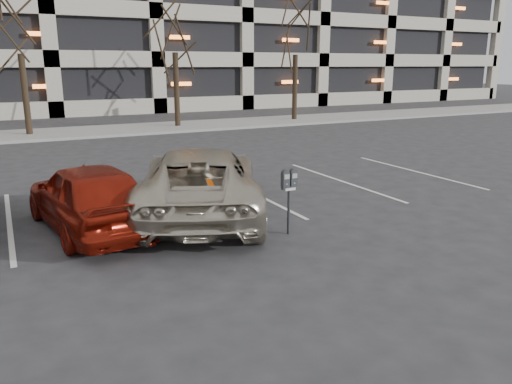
{
  "coord_description": "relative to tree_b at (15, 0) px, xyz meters",
  "views": [
    {
      "loc": [
        -4.13,
        -8.72,
        3.18
      ],
      "look_at": [
        -0.07,
        -0.79,
        0.89
      ],
      "focal_mm": 35.0,
      "sensor_mm": 36.0,
      "label": 1
    }
  ],
  "objects": [
    {
      "name": "ground",
      "position": [
        3.0,
        -16.0,
        -5.82
      ],
      "size": [
        140.0,
        140.0,
        0.0
      ],
      "primitive_type": "plane",
      "color": "#28282B",
      "rests_on": "ground"
    },
    {
      "name": "sidewalk",
      "position": [
        3.0,
        0.0,
        -5.76
      ],
      "size": [
        80.0,
        4.0,
        0.12
      ],
      "primitive_type": "cube",
      "color": "gray",
      "rests_on": "ground"
    },
    {
      "name": "stall_lines",
      "position": [
        1.6,
        -13.7,
        -5.82
      ],
      "size": [
        16.9,
        5.2,
        0.0
      ],
      "color": "silver",
      "rests_on": "ground"
    },
    {
      "name": "tree_b",
      "position": [
        0.0,
        0.0,
        0.0
      ],
      "size": [
        3.55,
        3.55,
        8.06
      ],
      "color": "black",
      "rests_on": "ground"
    },
    {
      "name": "tree_c",
      "position": [
        7.0,
        0.0,
        0.2
      ],
      "size": [
        3.67,
        3.67,
        8.33
      ],
      "color": "black",
      "rests_on": "ground"
    },
    {
      "name": "tree_d",
      "position": [
        14.0,
        0.0,
        0.12
      ],
      "size": [
        3.62,
        3.62,
        8.22
      ],
      "color": "black",
      "rests_on": "ground"
    },
    {
      "name": "parking_meter",
      "position": [
        3.59,
        -16.88,
        -4.87
      ],
      "size": [
        0.32,
        0.13,
        1.25
      ],
      "rotation": [
        0.0,
        0.0,
        0.01
      ],
      "color": "black",
      "rests_on": "ground"
    },
    {
      "name": "suv_silver",
      "position": [
        2.53,
        -14.92,
        -5.08
      ],
      "size": [
        4.31,
        5.86,
        1.49
      ],
      "rotation": [
        0.0,
        0.0,
        2.75
      ],
      "color": "beige",
      "rests_on": "ground"
    },
    {
      "name": "car_red",
      "position": [
        0.25,
        -14.91,
        -5.13
      ],
      "size": [
        2.2,
        4.25,
        1.38
      ],
      "primitive_type": "imported",
      "rotation": [
        0.0,
        0.0,
        3.29
      ],
      "color": "maroon",
      "rests_on": "ground"
    }
  ]
}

